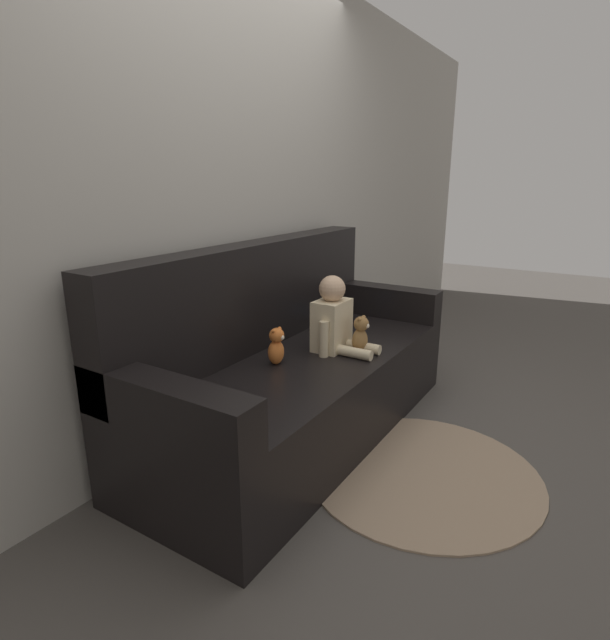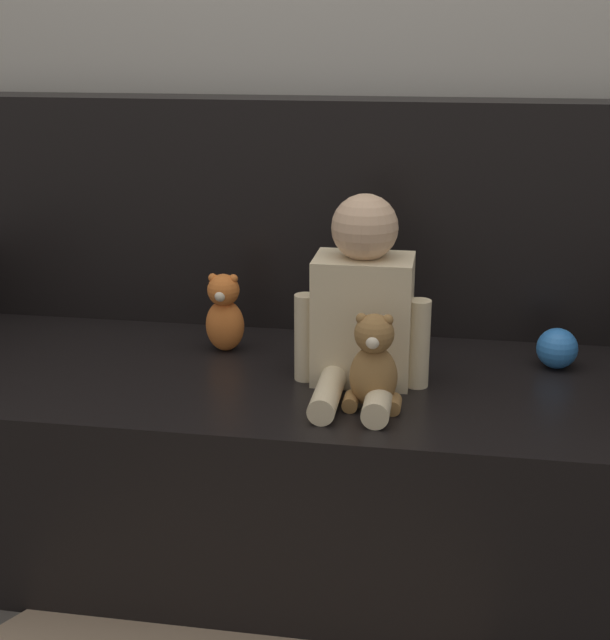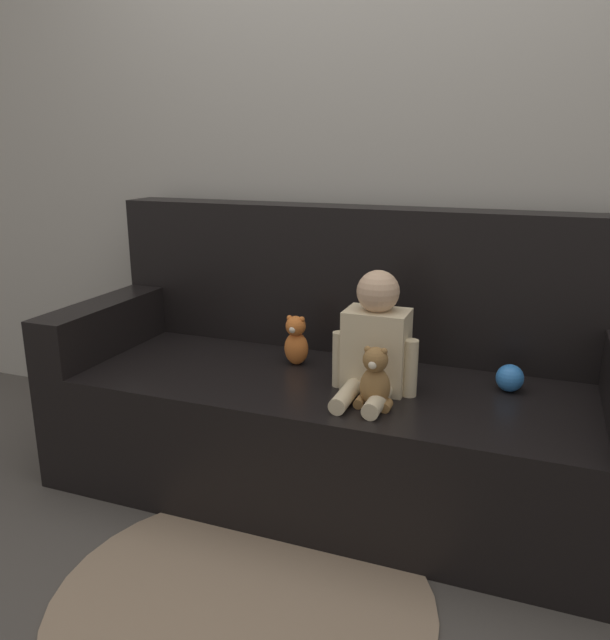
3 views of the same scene
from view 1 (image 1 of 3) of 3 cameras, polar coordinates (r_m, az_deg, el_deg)
The scene contains 8 objects.
ground_plane at distance 2.86m, azimuth -0.11°, elevation -12.64°, with size 12.00×12.00×0.00m, color #4C4742.
wall_back at distance 2.81m, azimuth -9.06°, elevation 14.35°, with size 8.00×0.05×2.60m.
couch at distance 2.75m, azimuth -1.30°, elevation -5.85°, with size 2.10×0.83×1.03m.
person_baby at distance 2.71m, azimuth 3.37°, elevation -0.03°, with size 0.30×0.34×0.41m.
teddy_bear_brown at distance 2.71m, azimuth 6.37°, elevation -1.78°, with size 0.12×0.09×0.20m.
plush_toy_side at distance 2.53m, azimuth -3.30°, elevation -3.01°, with size 0.09×0.09×0.19m.
toy_ball at distance 3.18m, azimuth 4.63°, elevation 0.11°, with size 0.09×0.09×0.09m.
floor_rug at distance 2.57m, azimuth 13.30°, elevation -16.62°, with size 1.11×1.11×0.01m.
Camera 1 is at (-2.12, -1.34, 1.38)m, focal length 28.00 mm.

